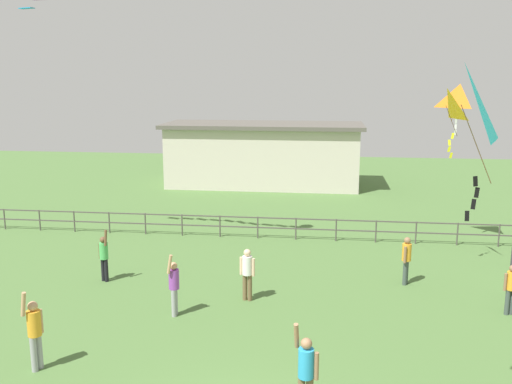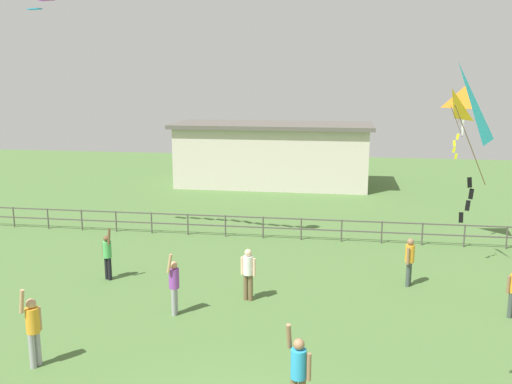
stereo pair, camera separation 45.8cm
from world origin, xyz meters
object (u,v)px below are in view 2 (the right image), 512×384
object	(u,v)px
person_3	(33,327)
kite_1	(451,107)
person_0	(298,371)
person_1	(410,259)
kite_3	(456,109)
person_4	(107,254)
person_6	(174,283)
person_2	(248,271)
kite_0	(467,98)

from	to	relation	value
person_3	kite_1	size ratio (longest dim) A/B	0.87
person_0	person_3	bearing A→B (deg)	170.55
person_1	kite_3	bearing A→B (deg)	-92.10
person_4	person_6	world-z (taller)	person_6
person_0	person_6	xyz separation A→B (m)	(-3.95, 4.46, -0.05)
person_4	person_3	bearing A→B (deg)	-83.28
person_2	person_4	bearing A→B (deg)	168.35
person_6	person_2	bearing A→B (deg)	35.66
person_2	kite_0	size ratio (longest dim) A/B	0.85
person_2	person_4	size ratio (longest dim) A/B	0.90
person_6	kite_0	world-z (taller)	kite_0
person_2	person_6	world-z (taller)	person_6
person_6	kite_3	world-z (taller)	kite_3
person_4	kite_0	size ratio (longest dim) A/B	0.95
person_1	person_4	world-z (taller)	person_4
person_4	kite_1	bearing A→B (deg)	11.08
person_0	kite_3	world-z (taller)	kite_3
person_6	person_0	bearing A→B (deg)	-48.42
person_2	kite_1	xyz separation A→B (m)	(6.25, 3.24, 4.87)
person_3	person_6	size ratio (longest dim) A/B	1.06
person_0	person_2	bearing A→B (deg)	109.05
person_0	person_4	xyz separation A→B (m)	(-7.05, 6.88, -0.09)
person_4	kite_0	distance (m)	14.61
person_0	person_3	world-z (taller)	person_3
person_1	person_4	bearing A→B (deg)	-174.45
person_0	kite_1	distance (m)	11.12
person_2	person_6	bearing A→B (deg)	-144.34
person_2	person_3	distance (m)	6.46
kite_3	person_3	bearing A→B (deg)	176.52
person_3	person_4	bearing A→B (deg)	96.72
kite_1	kite_3	world-z (taller)	kite_3
person_6	person_1	bearing A→B (deg)	25.98
kite_1	person_2	bearing A→B (deg)	-152.55
person_0	kite_0	size ratio (longest dim) A/B	1.04
kite_1	kite_3	distance (m)	8.72
person_1	kite_3	distance (m)	9.06
person_3	kite_3	size ratio (longest dim) A/B	0.70
person_1	person_3	size ratio (longest dim) A/B	0.81
person_3	kite_3	xyz separation A→B (m)	(9.12, -0.55, 5.21)
person_1	kite_0	world-z (taller)	kite_0
person_0	person_4	bearing A→B (deg)	135.68
person_0	kite_1	xyz separation A→B (m)	(4.23, 9.09, 4.81)
person_1	kite_3	size ratio (longest dim) A/B	0.56
person_6	kite_0	xyz separation A→B (m)	(9.37, 8.12, 5.04)
person_3	kite_0	world-z (taller)	kite_0
person_0	kite_3	bearing A→B (deg)	10.34
person_2	kite_0	distance (m)	11.22
person_1	kite_0	size ratio (longest dim) A/B	0.84
kite_3	person_2	bearing A→B (deg)	131.83
kite_0	person_3	bearing A→B (deg)	-135.63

